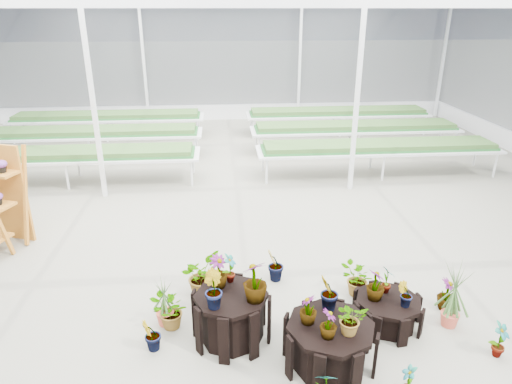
{
  "coord_description": "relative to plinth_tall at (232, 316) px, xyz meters",
  "views": [
    {
      "loc": [
        -0.22,
        -6.4,
        4.2
      ],
      "look_at": [
        0.37,
        0.75,
        1.3
      ],
      "focal_mm": 32.0,
      "sensor_mm": 36.0,
      "label": 1
    }
  ],
  "objects": [
    {
      "name": "steel_frame",
      "position": [
        0.13,
        1.33,
        1.9
      ],
      "size": [
        18.0,
        24.0,
        4.5
      ],
      "primitive_type": null,
      "color": "silver",
      "rests_on": "ground"
    },
    {
      "name": "plinth_mid",
      "position": [
        1.2,
        -0.6,
        -0.05
      ],
      "size": [
        1.45,
        1.45,
        0.6
      ],
      "primitive_type": "cylinder",
      "rotation": [
        0.0,
        0.0,
        0.35
      ],
      "color": "black",
      "rests_on": "ground"
    },
    {
      "name": "nursery_benches",
      "position": [
        0.13,
        8.53,
        0.07
      ],
      "size": [
        16.0,
        7.0,
        0.84
      ],
      "primitive_type": null,
      "color": "silver",
      "rests_on": "ground"
    },
    {
      "name": "greenhouse_shell",
      "position": [
        0.13,
        1.33,
        1.9
      ],
      "size": [
        18.0,
        24.0,
        4.5
      ],
      "primitive_type": null,
      "color": "white",
      "rests_on": "ground"
    },
    {
      "name": "nursery_plants",
      "position": [
        0.8,
        0.25,
        0.13
      ],
      "size": [
        4.78,
        3.28,
        1.27
      ],
      "color": "#325224",
      "rests_on": "ground"
    },
    {
      "name": "plinth_low",
      "position": [
        2.2,
        0.1,
        -0.14
      ],
      "size": [
        1.05,
        1.05,
        0.42
      ],
      "primitive_type": "cylinder",
      "rotation": [
        0.0,
        0.0,
        0.12
      ],
      "color": "black",
      "rests_on": "ground"
    },
    {
      "name": "plinth_tall",
      "position": [
        0.0,
        0.0,
        0.0
      ],
      "size": [
        1.23,
        1.23,
        0.7
      ],
      "primitive_type": "cylinder",
      "rotation": [
        0.0,
        0.0,
        -0.23
      ],
      "color": "black",
      "rests_on": "ground"
    },
    {
      "name": "ground_plane",
      "position": [
        0.13,
        1.33,
        -0.35
      ],
      "size": [
        24.0,
        24.0,
        0.0
      ],
      "primitive_type": "plane",
      "color": "gray",
      "rests_on": "ground"
    }
  ]
}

